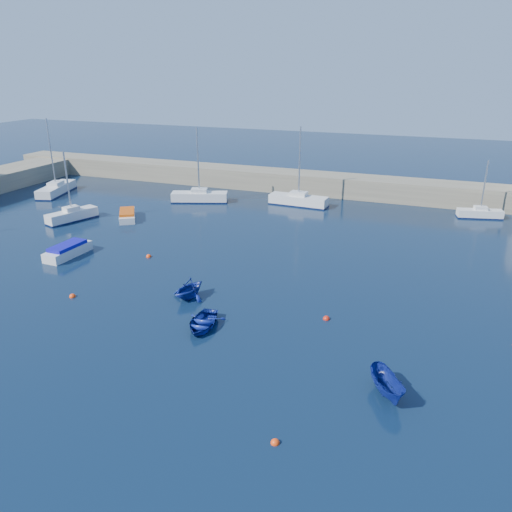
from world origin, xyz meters
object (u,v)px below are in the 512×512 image
(sailboat_7, at_px, (480,213))
(dinghy_right, at_px, (387,386))
(sailboat_4, at_px, (56,189))
(dinghy_left, at_px, (189,288))
(motorboat_2, at_px, (127,215))
(dinghy_center, at_px, (202,322))
(sailboat_5, at_px, (200,197))
(motorboat_1, at_px, (68,250))
(sailboat_3, at_px, (72,215))
(sailboat_6, at_px, (298,200))

(sailboat_7, bearing_deg, dinghy_right, 157.85)
(sailboat_7, bearing_deg, sailboat_4, 85.22)
(sailboat_4, relative_size, dinghy_left, 3.31)
(motorboat_2, xyz_separation_m, dinghy_right, (31.43, -22.49, 0.16))
(sailboat_7, height_order, dinghy_center, sailboat_7)
(sailboat_4, xyz_separation_m, dinghy_right, (47.14, -29.04, -0.03))
(sailboat_5, relative_size, motorboat_1, 1.94)
(motorboat_2, relative_size, dinghy_left, 1.63)
(sailboat_7, distance_m, dinghy_center, 38.41)
(sailboat_3, distance_m, dinghy_center, 29.56)
(sailboat_5, xyz_separation_m, dinghy_center, (14.92, -29.03, -0.31))
(dinghy_center, bearing_deg, dinghy_left, 121.26)
(sailboat_3, bearing_deg, sailboat_7, 41.09)
(motorboat_2, relative_size, dinghy_right, 1.51)
(sailboat_6, xyz_separation_m, dinghy_right, (15.05, -34.98, -0.05))
(sailboat_7, bearing_deg, motorboat_1, 113.33)
(sailboat_7, distance_m, motorboat_2, 39.89)
(sailboat_4, bearing_deg, motorboat_1, -61.77)
(dinghy_left, bearing_deg, sailboat_5, 127.45)
(sailboat_7, height_order, dinghy_left, sailboat_7)
(motorboat_1, xyz_separation_m, dinghy_right, (29.66, -10.65, 0.08))
(dinghy_center, bearing_deg, sailboat_7, 54.71)
(sailboat_4, distance_m, dinghy_center, 43.41)
(sailboat_4, xyz_separation_m, dinghy_left, (31.89, -22.24, 0.14))
(sailboat_6, relative_size, motorboat_2, 1.95)
(sailboat_3, relative_size, dinghy_right, 2.39)
(sailboat_4, xyz_separation_m, motorboat_2, (15.70, -6.55, -0.20))
(sailboat_5, bearing_deg, dinghy_right, -159.53)
(sailboat_3, xyz_separation_m, sailboat_5, (9.54, 12.42, 0.03))
(sailboat_7, distance_m, dinghy_right, 37.47)
(sailboat_5, height_order, sailboat_7, sailboat_5)
(sailboat_7, bearing_deg, motorboat_2, 98.00)
(sailboat_6, height_order, dinghy_left, sailboat_6)
(dinghy_left, height_order, dinghy_right, dinghy_left)
(sailboat_3, relative_size, motorboat_1, 1.62)
(sailboat_4, distance_m, dinghy_right, 55.36)
(motorboat_1, bearing_deg, dinghy_left, -12.54)
(sailboat_6, bearing_deg, sailboat_4, 104.02)
(dinghy_center, bearing_deg, motorboat_1, 149.24)
(sailboat_3, bearing_deg, dinghy_right, -9.29)
(sailboat_5, xyz_separation_m, motorboat_2, (-4.20, -9.66, -0.22))
(sailboat_3, bearing_deg, dinghy_center, -15.26)
(motorboat_1, xyz_separation_m, dinghy_left, (14.42, -3.85, 0.25))
(motorboat_2, bearing_deg, dinghy_right, -69.21)
(sailboat_5, distance_m, sailboat_6, 12.51)
(sailboat_4, height_order, motorboat_2, sailboat_4)
(sailboat_3, height_order, motorboat_1, sailboat_3)
(sailboat_4, bearing_deg, sailboat_6, -4.81)
(sailboat_4, xyz_separation_m, motorboat_1, (17.47, -18.39, -0.11))
(sailboat_3, xyz_separation_m, dinghy_center, (24.46, -16.61, -0.28))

